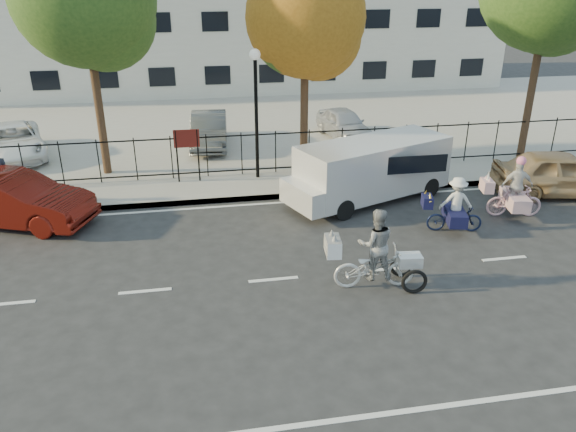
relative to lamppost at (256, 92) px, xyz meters
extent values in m
plane|color=#333334|center=(-0.50, -6.80, -3.11)|extent=(120.00, 120.00, 0.00)
cube|color=#A8A399|center=(-0.50, -1.75, -3.04)|extent=(60.00, 0.10, 0.15)
cube|color=#A8A399|center=(-0.50, -0.70, -3.04)|extent=(60.00, 2.20, 0.15)
cube|color=#A8A399|center=(-0.50, 8.20, -3.04)|extent=(60.00, 15.60, 0.15)
cube|color=silver|center=(-0.50, 18.20, -0.11)|extent=(34.00, 10.00, 6.00)
cylinder|color=black|center=(0.00, 0.00, -0.96)|extent=(0.12, 0.12, 4.00)
sphere|color=white|center=(0.00, 0.00, 1.19)|extent=(0.36, 0.36, 0.36)
cylinder|color=black|center=(-2.70, 0.00, -2.06)|extent=(0.06, 0.06, 1.80)
cylinder|color=black|center=(-2.00, 0.00, -2.06)|extent=(0.06, 0.06, 1.80)
cube|color=#59140F|center=(-2.35, 0.00, -1.46)|extent=(0.85, 0.04, 0.60)
imported|color=silver|center=(1.75, -7.50, -2.62)|extent=(1.93, 0.84, 0.98)
imported|color=silver|center=(1.75, -7.50, -2.01)|extent=(0.90, 0.73, 1.72)
cube|color=white|center=(0.78, -7.40, -2.02)|extent=(0.39, 0.63, 0.39)
cone|color=white|center=(0.78, -7.27, -1.76)|extent=(0.15, 0.15, 0.20)
cone|color=white|center=(0.78, -7.53, -1.76)|extent=(0.15, 0.15, 0.20)
torus|color=black|center=(2.57, -7.97, -2.81)|extent=(0.62, 0.15, 0.61)
torus|color=black|center=(2.57, -7.20, -2.81)|extent=(0.62, 0.15, 0.61)
cube|color=white|center=(2.57, -7.59, -2.46)|extent=(0.58, 0.44, 0.27)
imported|color=#ECB4C2|center=(7.13, -4.36, -2.62)|extent=(1.69, 0.77, 0.98)
imported|color=silver|center=(7.13, -4.36, -2.13)|extent=(0.96, 0.54, 1.54)
cube|color=#D09EA4|center=(6.26, -4.19, -2.13)|extent=(0.39, 0.58, 0.35)
cone|color=white|center=(6.26, -4.19, -1.82)|extent=(0.12, 0.12, 0.31)
cube|color=#D09EA4|center=(7.13, -4.36, -2.57)|extent=(0.77, 1.35, 0.39)
sphere|color=pink|center=(7.13, -4.36, -1.37)|extent=(0.27, 0.27, 0.27)
imported|color=#101835|center=(4.93, -5.01, -2.71)|extent=(1.61, 0.87, 0.80)
imported|color=silver|center=(4.93, -5.01, -2.21)|extent=(1.00, 0.72, 1.41)
cube|color=#101135|center=(4.14, -4.82, -2.22)|extent=(0.37, 0.54, 0.32)
cone|color=gold|center=(4.14, -4.66, -2.04)|extent=(0.11, 0.21, 0.29)
cone|color=gold|center=(4.14, -4.98, -2.04)|extent=(0.11, 0.21, 0.29)
cube|color=#101135|center=(4.93, -5.01, -2.62)|extent=(0.74, 1.24, 0.36)
cube|color=silver|center=(3.39, -2.30, -2.02)|extent=(5.26, 3.52, 1.64)
cube|color=silver|center=(0.70, -2.30, -2.47)|extent=(1.08, 1.82, 0.73)
cylinder|color=black|center=(1.66, -3.10, -2.79)|extent=(0.68, 0.46, 0.64)
cylinder|color=black|center=(1.66, -1.50, -2.79)|extent=(0.68, 0.46, 0.64)
cylinder|color=black|center=(5.13, -3.10, -2.79)|extent=(0.68, 0.46, 0.64)
cylinder|color=black|center=(5.13, -1.50, -2.79)|extent=(0.68, 0.46, 0.64)
imported|color=#5C110A|center=(-7.34, -2.33, -2.36)|extent=(4.83, 3.17, 1.51)
imported|color=tan|center=(9.55, -3.00, -2.38)|extent=(4.57, 2.55, 1.47)
imported|color=white|center=(-8.87, 3.89, -2.34)|extent=(3.31, 4.88, 1.24)
imported|color=#54585C|center=(-1.46, 4.06, -2.30)|extent=(1.69, 4.11, 1.32)
imported|color=#B8BAC0|center=(4.24, 4.24, -2.35)|extent=(1.92, 3.76, 1.23)
cylinder|color=#442D1D|center=(-5.20, 1.40, -0.46)|extent=(0.28, 0.28, 5.30)
sphere|color=#385B1E|center=(-4.70, 1.60, 2.19)|extent=(3.33, 3.33, 3.33)
cylinder|color=#442D1D|center=(1.81, 0.87, -0.77)|extent=(0.28, 0.28, 4.67)
sphere|color=#9F6219|center=(1.81, 0.87, 2.23)|extent=(4.01, 4.01, 4.01)
sphere|color=#9F6219|center=(2.31, 1.07, 1.56)|extent=(2.94, 2.94, 2.94)
cylinder|color=#442D1D|center=(10.28, 0.50, -0.30)|extent=(0.28, 0.28, 5.62)
sphere|color=#385B1E|center=(10.78, 0.70, 2.51)|extent=(3.53, 3.53, 3.53)
camera|label=1|loc=(-2.21, -18.33, 3.74)|focal=35.00mm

